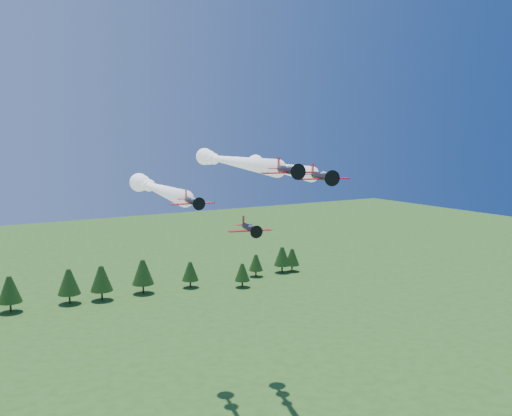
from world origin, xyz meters
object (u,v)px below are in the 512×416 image
plane_left (155,188)px  plane_right (274,167)px  plane_slot (250,228)px  plane_lead (227,160)px

plane_left → plane_right: bearing=6.6°
plane_right → plane_slot: 24.64m
plane_slot → plane_left: bearing=131.7°
plane_right → plane_slot: plane_right is taller
plane_lead → plane_left: bearing=-178.8°
plane_right → plane_lead: bearing=-151.9°
plane_lead → plane_left: size_ratio=1.39×
plane_left → plane_lead: bearing=-4.5°
plane_left → plane_slot: size_ratio=5.04×
plane_right → plane_slot: bearing=-115.5°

